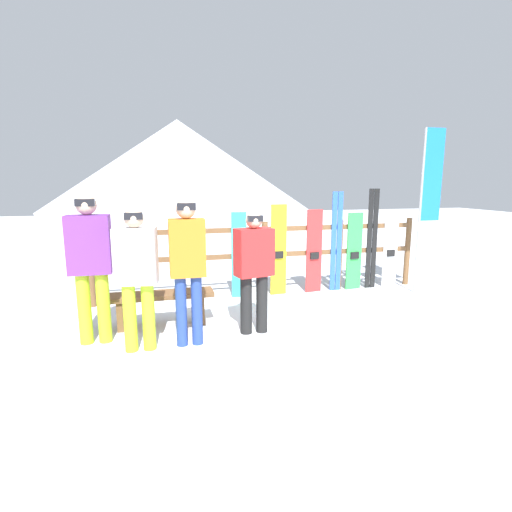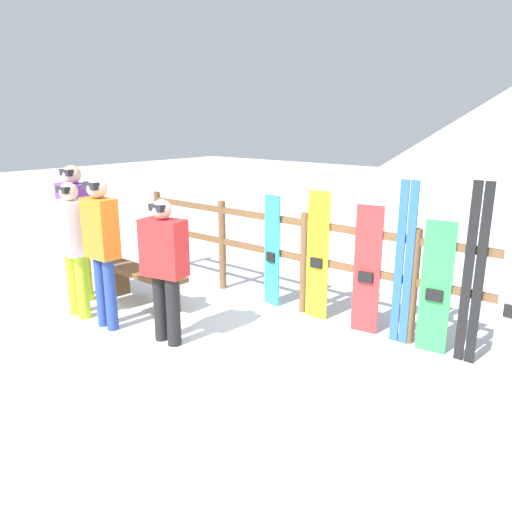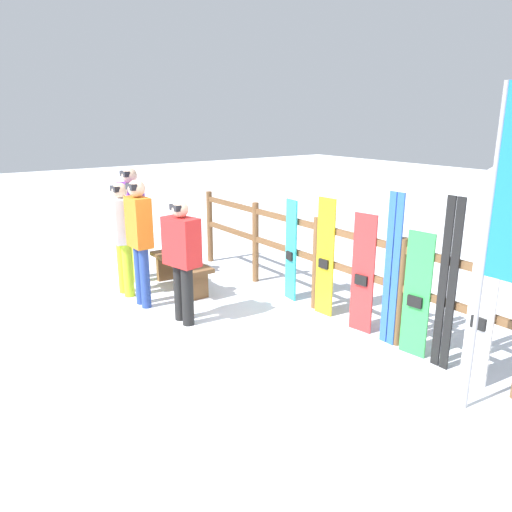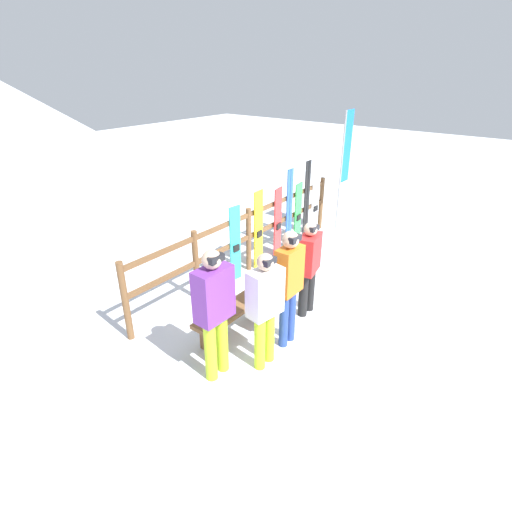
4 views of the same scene
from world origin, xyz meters
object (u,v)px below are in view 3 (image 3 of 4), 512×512
(bench, at_px, (181,267))
(person_white, at_px, (123,232))
(person_red, at_px, (182,255))
(snowboard_red, at_px, (363,274))
(snowboard_green, at_px, (417,295))
(snowboard_cyan, at_px, (291,251))
(snowboard_yellow, at_px, (325,258))
(rental_flag, at_px, (504,216))
(person_purple, at_px, (132,217))
(snowboard_white, at_px, (481,316))
(ski_pair_blue, at_px, (392,270))
(person_orange, at_px, (139,233))
(ski_pair_black, at_px, (447,285))

(bench, height_order, person_white, person_white)
(bench, bearing_deg, person_red, -25.70)
(snowboard_red, relative_size, snowboard_green, 1.05)
(person_red, relative_size, snowboard_cyan, 1.09)
(snowboard_yellow, bearing_deg, snowboard_green, -0.01)
(snowboard_cyan, xyz_separation_m, rental_flag, (3.16, -0.47, 1.06))
(bench, distance_m, snowboard_yellow, 2.28)
(person_red, bearing_deg, snowboard_cyan, 84.74)
(person_purple, bearing_deg, snowboard_red, 23.09)
(snowboard_cyan, relative_size, snowboard_red, 0.99)
(person_white, xyz_separation_m, person_purple, (-0.53, 0.36, 0.08))
(person_white, relative_size, snowboard_white, 1.17)
(person_red, distance_m, snowboard_cyan, 1.62)
(snowboard_cyan, xyz_separation_m, snowboard_green, (2.10, -0.00, -0.02))
(snowboard_green, bearing_deg, rental_flag, -23.76)
(bench, relative_size, snowboard_green, 1.01)
(person_purple, xyz_separation_m, snowboard_red, (3.40, 1.45, -0.30))
(bench, bearing_deg, person_purple, -153.15)
(bench, height_order, ski_pair_blue, ski_pair_blue)
(person_purple, xyz_separation_m, snowboard_green, (4.17, 1.45, -0.34))
(person_purple, relative_size, snowboard_yellow, 1.15)
(person_red, bearing_deg, person_orange, -167.24)
(person_red, xyz_separation_m, snowboard_green, (2.24, 1.61, -0.20))
(snowboard_cyan, bearing_deg, ski_pair_blue, 0.11)
(snowboard_cyan, height_order, snowboard_white, snowboard_cyan)
(bench, height_order, person_red, person_red)
(bench, relative_size, snowboard_cyan, 0.98)
(person_white, xyz_separation_m, snowboard_yellow, (2.23, 1.81, -0.17))
(person_white, xyz_separation_m, ski_pair_blue, (3.29, 1.82, -0.07))
(person_purple, bearing_deg, person_red, -4.63)
(person_orange, relative_size, snowboard_green, 1.26)
(snowboard_cyan, bearing_deg, snowboard_red, 0.00)
(person_purple, distance_m, snowboard_red, 3.71)
(rental_flag, bearing_deg, ski_pair_blue, 161.59)
(person_orange, relative_size, snowboard_red, 1.20)
(snowboard_cyan, xyz_separation_m, ski_pair_black, (2.44, 0.00, 0.19))
(person_orange, height_order, ski_pair_blue, ski_pair_blue)
(person_white, xyz_separation_m, snowboard_red, (2.88, 1.81, -0.22))
(person_red, bearing_deg, snowboard_yellow, 62.60)
(snowboard_cyan, xyz_separation_m, snowboard_white, (2.82, -0.00, -0.01))
(person_white, xyz_separation_m, snowboard_green, (3.64, 1.81, -0.25))
(ski_pair_black, bearing_deg, person_red, -148.11)
(ski_pair_blue, relative_size, rental_flag, 0.63)
(snowboard_cyan, height_order, snowboard_red, snowboard_red)
(snowboard_cyan, bearing_deg, snowboard_white, -0.00)
(person_white, bearing_deg, person_red, 8.45)
(snowboard_yellow, relative_size, rental_flag, 0.55)
(person_red, bearing_deg, snowboard_white, 28.42)
(person_white, bearing_deg, person_purple, 145.39)
(rental_flag, bearing_deg, ski_pair_black, 146.76)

